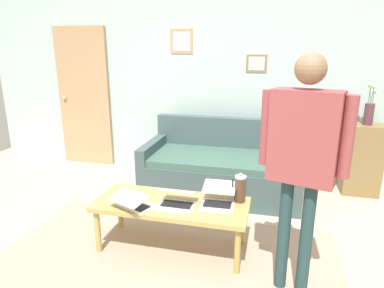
# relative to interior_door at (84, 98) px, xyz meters

# --- Properties ---
(ground_plane) EXTENTS (7.68, 7.68, 0.00)m
(ground_plane) POSITION_rel_interior_door_xyz_m (-2.02, 2.11, -1.02)
(ground_plane) COLOR #BDB492
(area_rug) EXTENTS (2.89, 1.42, 0.01)m
(area_rug) POSITION_rel_interior_door_xyz_m (-1.98, 2.05, -1.02)
(area_rug) COLOR tan
(area_rug) RESTS_ON ground_plane
(back_wall) EXTENTS (7.04, 0.11, 2.70)m
(back_wall) POSITION_rel_interior_door_xyz_m (-2.02, -0.09, 0.33)
(back_wall) COLOR #ABC4C4
(back_wall) RESTS_ON ground_plane
(interior_door) EXTENTS (0.82, 0.09, 2.05)m
(interior_door) POSITION_rel_interior_door_xyz_m (0.00, 0.00, 0.00)
(interior_door) COLOR tan
(interior_door) RESTS_ON ground_plane
(couch) EXTENTS (1.87, 0.94, 0.88)m
(couch) POSITION_rel_interior_door_xyz_m (-2.22, 0.62, -0.72)
(couch) COLOR #3D5054
(couch) RESTS_ON ground_plane
(coffee_table) EXTENTS (1.34, 0.56, 0.45)m
(coffee_table) POSITION_rel_interior_door_xyz_m (-1.98, 1.95, -0.63)
(coffee_table) COLOR tan
(coffee_table) RESTS_ON ground_plane
(laptop_left) EXTENTS (0.29, 0.38, 0.15)m
(laptop_left) POSITION_rel_interior_door_xyz_m (-2.38, 1.89, -0.53)
(laptop_left) COLOR silver
(laptop_left) RESTS_ON coffee_table
(laptop_center) EXTENTS (0.40, 0.38, 0.13)m
(laptop_center) POSITION_rel_interior_door_xyz_m (-1.69, 2.12, -0.54)
(laptop_center) COLOR silver
(laptop_center) RESTS_ON coffee_table
(laptop_right) EXTENTS (0.31, 0.29, 0.15)m
(laptop_right) POSITION_rel_interior_door_xyz_m (-2.04, 2.00, -0.54)
(laptop_right) COLOR silver
(laptop_right) RESTS_ON coffee_table
(french_press) EXTENTS (0.12, 0.10, 0.27)m
(french_press) POSITION_rel_interior_door_xyz_m (-2.55, 1.78, -0.46)
(french_press) COLOR #4C3323
(french_press) RESTS_ON coffee_table
(side_shelf) EXTENTS (0.42, 0.32, 0.87)m
(side_shelf) POSITION_rel_interior_door_xyz_m (-3.88, 0.24, -0.59)
(side_shelf) COLOR olive
(side_shelf) RESTS_ON ground_plane
(flower_vase) EXTENTS (0.12, 0.11, 0.49)m
(flower_vase) POSITION_rel_interior_door_xyz_m (-3.88, 0.24, 0.01)
(flower_vase) COLOR #552F39
(flower_vase) RESTS_ON side_shelf
(person_standing) EXTENTS (0.59, 0.31, 1.72)m
(person_standing) POSITION_rel_interior_door_xyz_m (-3.00, 2.26, 0.08)
(person_standing) COLOR #233D41
(person_standing) RESTS_ON ground_plane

